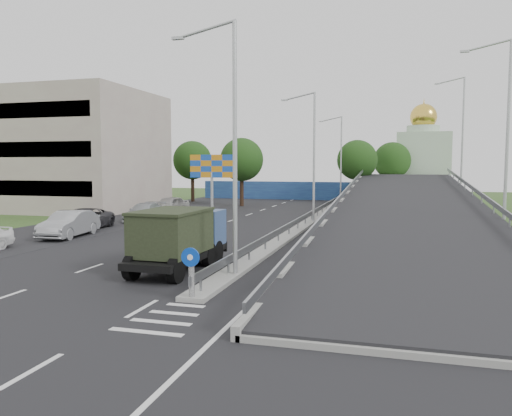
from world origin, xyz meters
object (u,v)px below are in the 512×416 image
(billboard, at_px, (212,170))
(sign_bollard, at_px, (191,272))
(lamp_post_mid, at_px, (312,150))
(church, at_px, (422,160))
(parked_car_c, at_px, (84,219))
(parked_car_b, at_px, (69,224))
(parked_car_d, at_px, (144,212))
(dump_truck, at_px, (180,236))
(lamp_post_far, at_px, (339,155))
(parked_car_e, at_px, (169,205))
(lamp_post_near, at_px, (230,134))

(billboard, bearing_deg, sign_bollard, -70.79)
(sign_bollard, distance_m, lamp_post_mid, 24.30)
(church, distance_m, parked_car_c, 49.36)
(church, relative_size, parked_car_b, 2.69)
(parked_car_c, distance_m, parked_car_d, 6.40)
(lamp_post_mid, bearing_deg, dump_truck, -97.92)
(church, bearing_deg, lamp_post_far, -125.24)
(church, distance_m, parked_car_d, 43.33)
(parked_car_e, bearing_deg, lamp_post_far, 56.39)
(billboard, distance_m, parked_car_c, 12.42)
(parked_car_c, xyz_separation_m, parked_car_e, (0.98, 11.89, 0.08))
(lamp_post_mid, bearing_deg, sign_bollard, -90.26)
(parked_car_c, xyz_separation_m, parked_car_d, (1.42, 6.24, -0.02))
(sign_bollard, height_order, parked_car_c, sign_bollard)
(lamp_post_far, height_order, parked_car_c, lamp_post_far)
(lamp_post_far, relative_size, parked_car_d, 1.98)
(lamp_post_near, relative_size, parked_car_b, 1.97)
(sign_bollard, height_order, lamp_post_mid, lamp_post_mid)
(sign_bollard, distance_m, parked_car_d, 25.42)
(lamp_post_mid, xyz_separation_m, church, (9.89, 34.00, -0.50))
(sign_bollard, distance_m, billboard, 27.53)
(dump_truck, relative_size, parked_car_e, 1.26)
(lamp_post_far, relative_size, church, 0.73)
(lamp_post_far, xyz_separation_m, parked_car_e, (-13.92, -16.55, -4.97))
(dump_truck, height_order, parked_car_b, dump_truck)
(sign_bollard, relative_size, lamp_post_mid, 0.17)
(church, distance_m, parked_car_b, 51.69)
(lamp_post_far, bearing_deg, parked_car_e, -130.06)
(lamp_post_mid, xyz_separation_m, parked_car_b, (-13.60, -11.83, -4.96))
(dump_truck, relative_size, parked_car_c, 1.14)
(lamp_post_near, xyz_separation_m, parked_car_c, (-14.90, 11.56, -5.05))
(sign_bollard, height_order, lamp_post_near, lamp_post_near)
(lamp_post_mid, distance_m, dump_truck, 19.75)
(billboard, bearing_deg, lamp_post_mid, -12.38)
(lamp_post_far, relative_size, dump_truck, 1.62)
(lamp_post_far, height_order, church, church)
(lamp_post_near, height_order, parked_car_b, lamp_post_near)
(lamp_post_near, bearing_deg, parked_car_b, 149.01)
(church, xyz_separation_m, dump_truck, (-12.55, -53.09, -3.80))
(church, height_order, parked_car_c, church)
(parked_car_c, distance_m, parked_car_e, 11.93)
(parked_car_b, xyz_separation_m, parked_car_e, (-0.32, 15.28, -0.00))
(church, distance_m, parked_car_e, 38.99)
(parked_car_b, bearing_deg, parked_car_d, 82.12)
(billboard, distance_m, parked_car_b, 14.92)
(lamp_post_near, bearing_deg, parked_car_c, 142.19)
(parked_car_b, bearing_deg, lamp_post_far, 59.73)
(parked_car_e, bearing_deg, church, 58.52)
(billboard, bearing_deg, parked_car_e, 163.19)
(lamp_post_near, xyz_separation_m, church, (9.89, 54.00, -0.50))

